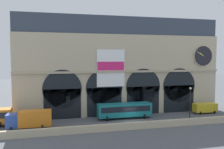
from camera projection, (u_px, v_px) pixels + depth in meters
ground_plane at (131, 121)px, 46.05m from camera, size 200.00×200.00×0.00m
quay_parapet_wall at (141, 125)px, 41.10m from camera, size 90.00×0.70×1.21m
station_building at (121, 67)px, 52.92m from camera, size 44.89×6.14×21.17m
box_truck_west at (30, 119)px, 41.20m from camera, size 7.50×2.91×3.12m
bus_center at (124, 110)px, 47.97m from camera, size 11.00×3.25×3.10m
van_east at (205, 108)px, 52.66m from camera, size 5.20×2.48×2.20m
street_lamp_quayside at (190, 100)px, 43.97m from camera, size 0.44×0.44×6.90m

